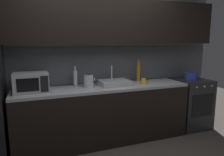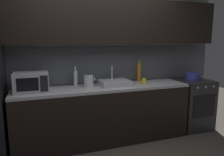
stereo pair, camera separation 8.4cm
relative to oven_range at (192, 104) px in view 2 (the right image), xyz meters
name	(u,v)px [view 2 (the right image)]	position (x,y,z in m)	size (l,w,h in m)	color
back_wall	(98,44)	(-1.70, 0.30, 1.10)	(4.46, 0.44, 2.50)	slate
counter_run	(104,114)	(-1.70, 0.00, 0.00)	(2.72, 0.60, 0.90)	black
oven_range	(192,104)	(0.00, 0.00, 0.00)	(0.60, 0.62, 0.90)	#232326
microwave	(31,82)	(-2.76, 0.02, 0.58)	(0.46, 0.35, 0.27)	#A8AAAF
sink_basin	(115,83)	(-1.51, 0.03, 0.49)	(0.48, 0.38, 0.30)	#ADAFB5
kettle	(89,81)	(-1.93, 0.05, 0.54)	(0.18, 0.15, 0.20)	#B7BABF
wine_bottle_clear	(76,78)	(-2.11, 0.21, 0.58)	(0.06, 0.06, 0.31)	silver
wine_bottle_amber	(139,72)	(-1.01, 0.19, 0.62)	(0.06, 0.06, 0.39)	#B27019
mug_yellow	(144,81)	(-1.02, -0.02, 0.49)	(0.08, 0.08, 0.09)	gold
cooking_pot	(193,76)	(-0.03, 0.00, 0.51)	(0.25, 0.25, 0.13)	#333899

